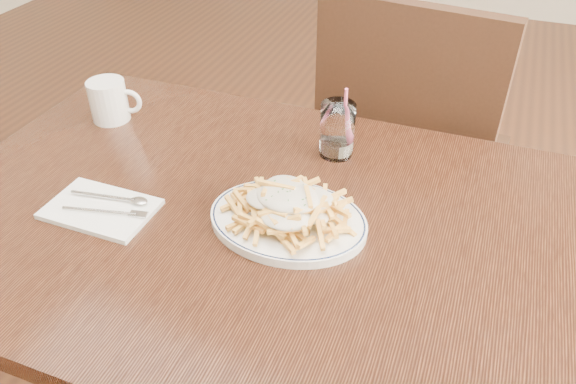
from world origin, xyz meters
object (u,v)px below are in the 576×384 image
at_px(coffee_mug, 110,101).
at_px(water_glass, 337,133).
at_px(table, 259,247).
at_px(loaded_fries, 288,201).
at_px(fries_plate, 288,220).
at_px(chair_far, 409,147).

bearing_deg(coffee_mug, water_glass, 4.67).
xyz_separation_m(table, loaded_fries, (0.06, -0.01, 0.13)).
bearing_deg(loaded_fries, water_glass, 87.45).
bearing_deg(fries_plate, chair_far, 80.46).
relative_size(table, water_glass, 7.91).
height_order(table, coffee_mug, coffee_mug).
xyz_separation_m(table, coffee_mug, (-0.44, 0.20, 0.12)).
height_order(fries_plate, coffee_mug, coffee_mug).
bearing_deg(table, fries_plate, -8.35).
bearing_deg(fries_plate, loaded_fries, 0.00).
height_order(chair_far, coffee_mug, chair_far).
relative_size(chair_far, loaded_fries, 4.44).
xyz_separation_m(chair_far, loaded_fries, (-0.11, -0.64, 0.25)).
height_order(loaded_fries, water_glass, water_glass).
height_order(fries_plate, water_glass, water_glass).
bearing_deg(table, water_glass, 73.11).
height_order(loaded_fries, coffee_mug, coffee_mug).
bearing_deg(chair_far, water_glass, -103.75).
bearing_deg(coffee_mug, chair_far, 35.87).
xyz_separation_m(table, fries_plate, (0.06, -0.01, 0.09)).
bearing_deg(fries_plate, coffee_mug, 157.71).
height_order(table, chair_far, chair_far).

